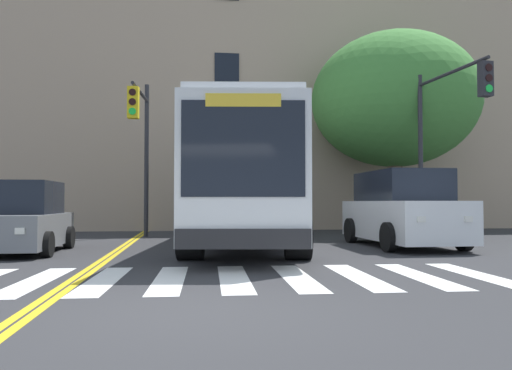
% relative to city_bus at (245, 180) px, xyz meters
% --- Properties ---
extents(ground_plane, '(120.00, 120.00, 0.00)m').
position_rel_city_bus_xyz_m(ground_plane, '(-1.59, -8.37, -1.90)').
color(ground_plane, '#303033').
extents(crosswalk, '(9.07, 3.42, 0.01)m').
position_rel_city_bus_xyz_m(crosswalk, '(-0.88, -6.02, -1.89)').
color(crosswalk, white).
rests_on(crosswalk, ground).
extents(lane_line_yellow_inner, '(0.12, 36.00, 0.01)m').
position_rel_city_bus_xyz_m(lane_line_yellow_inner, '(-3.53, 7.98, -1.89)').
color(lane_line_yellow_inner, gold).
rests_on(lane_line_yellow_inner, ground).
extents(lane_line_yellow_outer, '(0.12, 36.00, 0.01)m').
position_rel_city_bus_xyz_m(lane_line_yellow_outer, '(-3.37, 7.98, -1.89)').
color(lane_line_yellow_outer, gold).
rests_on(lane_line_yellow_outer, ground).
extents(city_bus, '(3.86, 11.30, 3.49)m').
position_rel_city_bus_xyz_m(city_bus, '(0.00, 0.00, 0.00)').
color(city_bus, white).
rests_on(city_bus, ground).
extents(car_grey_near_lane, '(2.06, 3.67, 1.79)m').
position_rel_city_bus_xyz_m(car_grey_near_lane, '(-5.77, -1.21, -1.08)').
color(car_grey_near_lane, slate).
rests_on(car_grey_near_lane, ground).
extents(car_white_far_lane, '(2.26, 4.92, 2.15)m').
position_rel_city_bus_xyz_m(car_white_far_lane, '(4.41, -0.74, -0.87)').
color(car_white_far_lane, white).
rests_on(car_white_far_lane, ground).
extents(traffic_light_near_corner, '(0.60, 3.63, 5.75)m').
position_rel_city_bus_xyz_m(traffic_light_near_corner, '(6.58, 0.75, 2.00)').
color(traffic_light_near_corner, '#28282D').
rests_on(traffic_light_near_corner, ground).
extents(traffic_light_overhead, '(0.47, 2.90, 5.59)m').
position_rel_city_bus_xyz_m(traffic_light_overhead, '(-3.25, 3.14, 1.74)').
color(traffic_light_overhead, '#28282D').
rests_on(traffic_light_overhead, ground).
extents(street_tree_curbside_large, '(7.01, 6.98, 8.38)m').
position_rel_city_bus_xyz_m(street_tree_curbside_large, '(6.96, 5.54, 3.65)').
color(street_tree_curbside_large, brown).
rests_on(street_tree_curbside_large, ground).
extents(building_facade, '(41.88, 8.00, 13.69)m').
position_rel_city_bus_xyz_m(building_facade, '(0.05, 11.76, 4.95)').
color(building_facade, tan).
rests_on(building_facade, ground).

